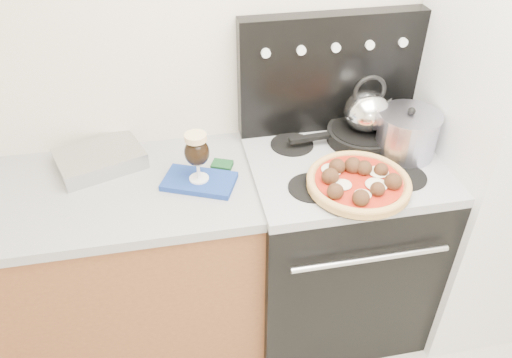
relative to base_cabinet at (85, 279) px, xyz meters
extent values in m
cube|color=beige|center=(1.02, 0.30, 0.82)|extent=(3.50, 0.01, 2.50)
cube|color=brown|center=(0.00, 0.00, 0.00)|extent=(1.45, 0.60, 0.86)
cube|color=#A1A1A2|center=(0.00, 0.00, 0.45)|extent=(1.48, 0.63, 0.04)
cube|color=black|center=(1.10, -0.02, 0.01)|extent=(0.76, 0.65, 0.88)
cube|color=#ADADB2|center=(1.10, -0.02, 0.47)|extent=(0.76, 0.65, 0.04)
cube|color=black|center=(1.10, 0.25, 0.74)|extent=(0.76, 0.08, 0.50)
cube|color=silver|center=(1.80, -0.05, 0.52)|extent=(0.64, 0.68, 1.90)
cube|color=silver|center=(0.14, 0.16, 0.50)|extent=(0.38, 0.33, 0.06)
cube|color=navy|center=(0.52, -0.04, 0.48)|extent=(0.31, 0.25, 0.02)
cylinder|color=black|center=(1.09, -0.21, 0.50)|extent=(0.43, 0.43, 0.01)
cylinder|color=black|center=(1.23, 0.10, 0.52)|extent=(0.33, 0.33, 0.05)
cylinder|color=#A3A2B8|center=(1.36, -0.02, 0.58)|extent=(0.24, 0.24, 0.17)
camera|label=1|loc=(0.44, -1.57, 1.63)|focal=35.00mm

